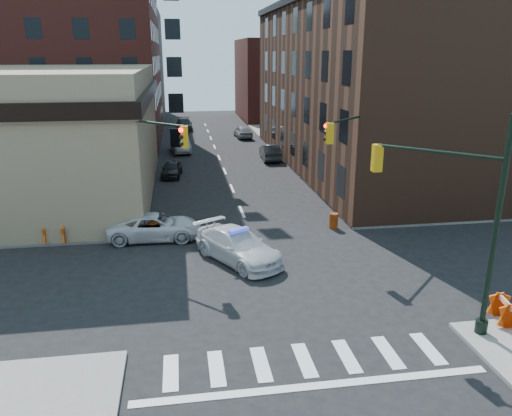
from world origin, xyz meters
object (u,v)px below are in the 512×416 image
object	(u,v)px
pickup	(155,227)
parked_car_wnear	(172,169)
police_car	(238,246)
parked_car_enear	(270,152)
pedestrian_a	(120,215)
barricade_se_a	(504,310)
barrel_road	(334,221)
barrel_bank	(154,231)
pedestrian_b	(74,206)
barricade_nw_a	(101,224)
parked_car_wfar	(180,144)

from	to	relation	value
pickup	parked_car_wnear	bearing A→B (deg)	-1.55
police_car	parked_car_enear	size ratio (longest dim) A/B	1.17
pedestrian_a	barricade_se_a	distance (m)	20.21
pickup	barrel_road	bearing A→B (deg)	-87.31
pedestrian_a	barrel_bank	world-z (taller)	pedestrian_a
pickup	barricade_se_a	bearing A→B (deg)	-128.85
pedestrian_b	parked_car_wnear	bearing A→B (deg)	65.88
police_car	barrel_road	size ratio (longest dim) A/B	5.96
barrel_bank	barricade_se_a	bearing A→B (deg)	-39.79
police_car	barricade_nw_a	bearing A→B (deg)	116.04
police_car	barrel_bank	xyz separation A→B (m)	(-4.29, 3.57, -0.25)
barrel_bank	police_car	bearing A→B (deg)	-39.76
pedestrian_b	barricade_se_a	xyz separation A→B (m)	(18.48, -15.08, -0.45)
barrel_road	barrel_bank	bearing A→B (deg)	-177.82
barrel_road	pedestrian_a	bearing A→B (deg)	174.39
parked_car_wfar	barricade_se_a	world-z (taller)	parked_car_wfar
barricade_se_a	pedestrian_b	bearing A→B (deg)	61.97
parked_car_wnear	barrel_bank	bearing A→B (deg)	-87.34
police_car	barrel_road	world-z (taller)	police_car
parked_car_wfar	pedestrian_b	xyz separation A→B (m)	(-6.66, -22.15, 0.26)
parked_car_wfar	barrel_bank	xyz separation A→B (m)	(-1.76, -25.92, -0.27)
barricade_nw_a	police_car	bearing A→B (deg)	-37.30
barricade_nw_a	barrel_bank	bearing A→B (deg)	-27.24
parked_car_wnear	barrel_bank	world-z (taller)	parked_car_wnear
pedestrian_b	barrel_road	bearing A→B (deg)	-9.32
barrel_bank	parked_car_enear	bearing A→B (deg)	63.20
parked_car_wfar	barrel_bank	world-z (taller)	parked_car_wfar
parked_car_enear	barricade_nw_a	xyz separation A→B (m)	(-13.36, -19.14, -0.12)
pickup	barrel_bank	distance (m)	0.28
police_car	barricade_se_a	distance (m)	12.09
parked_car_wnear	pedestrian_a	world-z (taller)	pedestrian_a
pedestrian_b	barricade_se_a	world-z (taller)	pedestrian_b
barrel_bank	barricade_se_a	distance (m)	17.67
parked_car_wnear	parked_car_enear	world-z (taller)	parked_car_enear
parked_car_wnear	parked_car_enear	bearing A→B (deg)	35.80
pedestrian_b	barrel_road	size ratio (longest dim) A/B	2.01
parked_car_wfar	barrel_bank	bearing A→B (deg)	-100.59
parked_car_wnear	barrel_road	xyz separation A→B (m)	(9.61, -14.67, -0.21)
parked_car_enear	barrel_road	size ratio (longest dim) A/B	5.09
pickup	barricade_se_a	world-z (taller)	pickup
barrel_road	parked_car_wfar	bearing A→B (deg)	108.90
parked_car_enear	police_car	bearing A→B (deg)	77.96
barrel_bank	barricade_nw_a	xyz separation A→B (m)	(-3.02, 1.33, 0.10)
pickup	barricade_nw_a	bearing A→B (deg)	71.54
parked_car_wnear	parked_car_wfar	xyz separation A→B (m)	(0.87, 10.85, 0.15)
pickup	barrel_road	world-z (taller)	pickup
barricade_nw_a	parked_car_wfar	bearing A→B (deg)	75.55
barricade_se_a	parked_car_wfar	bearing A→B (deg)	28.80
pickup	barricade_se_a	xyz separation A→B (m)	(13.50, -11.51, -0.11)
parked_car_enear	parked_car_wnear	bearing A→B (deg)	31.83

